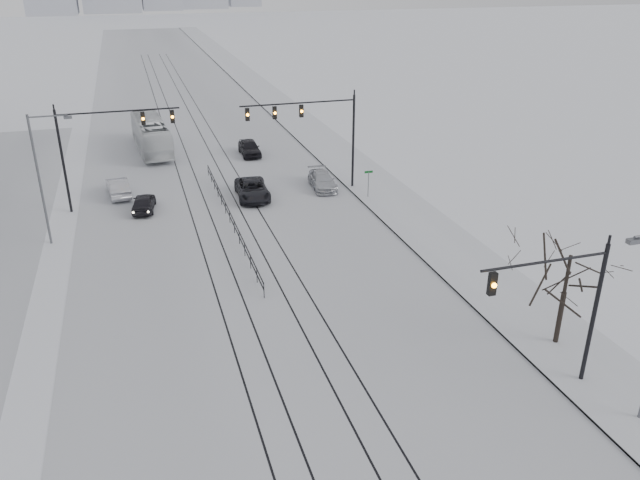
{
  "coord_description": "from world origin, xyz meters",
  "views": [
    {
      "loc": [
        -6.15,
        -13.26,
        17.75
      ],
      "look_at": [
        3.43,
        18.14,
        3.2
      ],
      "focal_mm": 35.0,
      "sensor_mm": 36.0,
      "label": 1
    }
  ],
  "objects": [
    {
      "name": "road",
      "position": [
        0.0,
        60.0,
        0.01
      ],
      "size": [
        22.0,
        260.0,
        0.02
      ],
      "primitive_type": "cube",
      "color": "silver",
      "rests_on": "ground"
    },
    {
      "name": "sedan_nb_right",
      "position": [
        8.96,
        35.6,
        0.69
      ],
      "size": [
        2.28,
        4.86,
        1.37
      ],
      "primitive_type": "imported",
      "rotation": [
        0.0,
        0.0,
        -0.08
      ],
      "color": "silver",
      "rests_on": "ground"
    },
    {
      "name": "traffic_mast_nw",
      "position": [
        -8.52,
        36.0,
        5.57
      ],
      "size": [
        9.1,
        0.37,
        8.0
      ],
      "color": "black",
      "rests_on": "ground"
    },
    {
      "name": "sidewalk_east",
      "position": [
        13.5,
        60.0,
        0.08
      ],
      "size": [
        5.0,
        260.0,
        0.16
      ],
      "primitive_type": "cube",
      "color": "silver",
      "rests_on": "ground"
    },
    {
      "name": "median_fence",
      "position": [
        0.0,
        30.0,
        0.53
      ],
      "size": [
        0.06,
        24.0,
        1.0
      ],
      "color": "black",
      "rests_on": "ground"
    },
    {
      "name": "sedan_sb_outer",
      "position": [
        -7.88,
        38.68,
        0.76
      ],
      "size": [
        2.12,
        4.76,
        1.52
      ],
      "primitive_type": "imported",
      "rotation": [
        0.0,
        0.0,
        3.26
      ],
      "color": "#B9BAC2",
      "rests_on": "ground"
    },
    {
      "name": "sedan_nb_far",
      "position": [
        4.91,
        47.45,
        0.78
      ],
      "size": [
        1.88,
        4.59,
        1.56
      ],
      "primitive_type": "imported",
      "rotation": [
        0.0,
        0.0,
        -0.01
      ],
      "color": "black",
      "rests_on": "ground"
    },
    {
      "name": "street_sign",
      "position": [
        11.8,
        32.0,
        1.61
      ],
      "size": [
        0.7,
        0.06,
        2.4
      ],
      "color": "#595B60",
      "rests_on": "ground"
    },
    {
      "name": "tram_rails",
      "position": [
        -0.0,
        40.0,
        0.02
      ],
      "size": [
        5.3,
        180.0,
        0.01
      ],
      "color": "black",
      "rests_on": "ground"
    },
    {
      "name": "curb",
      "position": [
        11.05,
        60.0,
        0.06
      ],
      "size": [
        0.1,
        260.0,
        0.12
      ],
      "primitive_type": "cube",
      "color": "gray",
      "rests_on": "ground"
    },
    {
      "name": "street_light_west",
      "position": [
        -12.2,
        30.0,
        5.21
      ],
      "size": [
        2.73,
        0.25,
        9.0
      ],
      "color": "#595B60",
      "rests_on": "ground"
    },
    {
      "name": "traffic_mast_near",
      "position": [
        10.79,
        6.0,
        4.56
      ],
      "size": [
        6.1,
        0.37,
        7.0
      ],
      "color": "black",
      "rests_on": "ground"
    },
    {
      "name": "sedan_sb_inner",
      "position": [
        -6.01,
        34.49,
        0.68
      ],
      "size": [
        2.17,
        4.21,
        1.37
      ],
      "primitive_type": "imported",
      "rotation": [
        0.0,
        0.0,
        3.0
      ],
      "color": "black",
      "rests_on": "ground"
    },
    {
      "name": "traffic_mast_ne",
      "position": [
        8.15,
        34.99,
        5.76
      ],
      "size": [
        9.6,
        0.37,
        8.0
      ],
      "color": "black",
      "rests_on": "ground"
    },
    {
      "name": "bare_tree",
      "position": [
        13.2,
        9.0,
        4.49
      ],
      "size": [
        4.4,
        4.4,
        6.1
      ],
      "color": "black",
      "rests_on": "ground"
    },
    {
      "name": "sedan_nb_front",
      "position": [
        2.7,
        34.87,
        0.75
      ],
      "size": [
        2.81,
        5.55,
        1.5
      ],
      "primitive_type": "imported",
      "rotation": [
        0.0,
        0.0,
        -0.06
      ],
      "color": "black",
      "rests_on": "ground"
    },
    {
      "name": "box_truck",
      "position": [
        -4.41,
        51.91,
        1.67
      ],
      "size": [
        3.64,
        12.19,
        3.35
      ],
      "primitive_type": "imported",
      "rotation": [
        0.0,
        0.0,
        3.21
      ],
      "color": "silver",
      "rests_on": "ground"
    }
  ]
}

